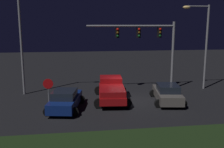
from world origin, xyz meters
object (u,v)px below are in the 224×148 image
car_sedan_far (65,100)px  traffic_signal_gantry (148,39)px  stop_sign (48,87)px  pickup_truck (111,89)px  car_sedan (167,93)px  street_lamp_left (26,32)px  street_lamp_right (202,37)px

car_sedan_far → traffic_signal_gantry: (7.63, 4.89, 4.16)m
stop_sign → pickup_truck: bearing=13.4°
car_sedan → stop_sign: size_ratio=2.07×
car_sedan_far → traffic_signal_gantry: 9.97m
pickup_truck → car_sedan_far: (-3.71, -1.89, -0.26)m
pickup_truck → car_sedan_far: bearing=122.1°
car_sedan → street_lamp_left: size_ratio=0.51×
car_sedan_far → traffic_signal_gantry: size_ratio=0.56×
car_sedan → street_lamp_right: 7.45m
pickup_truck → street_lamp_left: (-7.09, 3.06, 4.58)m
street_lamp_left → stop_sign: 6.22m
street_lamp_left → street_lamp_right: 16.16m
pickup_truck → car_sedan: (4.43, -1.15, -0.26)m
traffic_signal_gantry → stop_sign: (-8.89, -4.18, -3.34)m
street_lamp_right → stop_sign: (-14.04, -3.94, -3.51)m
car_sedan → car_sedan_far: 8.18m
pickup_truck → car_sedan_far: pickup_truck is taller
car_sedan → stop_sign: bearing=99.1°
street_lamp_left → stop_sign: street_lamp_left is taller
pickup_truck → traffic_signal_gantry: bearing=-47.6°
pickup_truck → stop_sign: 5.14m
street_lamp_left → street_lamp_right: street_lamp_left is taller
car_sedan → pickup_truck: bearing=84.4°
stop_sign → street_lamp_left: bearing=116.4°
street_lamp_left → street_lamp_right: bearing=-1.1°
car_sedan_far → street_lamp_left: size_ratio=0.52×
street_lamp_left → traffic_signal_gantry: bearing=-0.4°
traffic_signal_gantry → street_lamp_left: (-11.01, 0.07, 0.68)m
car_sedan_far → street_lamp_right: 14.27m
car_sedan_far → street_lamp_right: street_lamp_right is taller
car_sedan_far → traffic_signal_gantry: traffic_signal_gantry is taller
car_sedan → street_lamp_left: (-11.52, 4.22, 4.84)m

